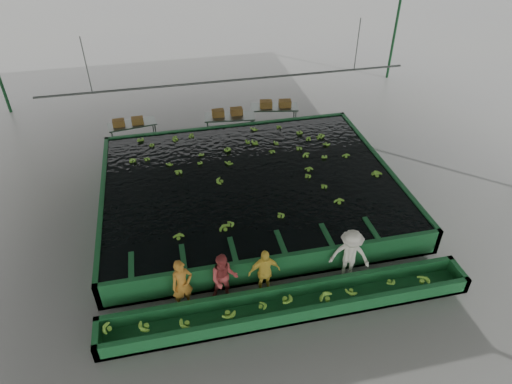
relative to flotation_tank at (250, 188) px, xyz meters
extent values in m
plane|color=slate|center=(0.00, -1.50, -0.45)|extent=(80.00, 80.00, 0.00)
cube|color=gray|center=(0.00, -1.50, 4.55)|extent=(20.00, 22.00, 0.04)
cube|color=black|center=(0.00, 0.00, 0.40)|extent=(9.70, 7.70, 0.00)
cylinder|color=#59605B|center=(0.00, 3.50, 2.55)|extent=(0.08, 0.08, 14.00)
cylinder|color=#59605B|center=(-5.00, 3.50, 3.55)|extent=(0.04, 0.04, 2.00)
cylinder|color=#59605B|center=(5.00, 3.50, 3.55)|extent=(0.04, 0.04, 2.00)
imported|color=#C17C26|center=(-2.71, -4.30, 0.34)|extent=(0.66, 0.53, 1.59)
imported|color=#B4403F|center=(-1.61, -4.30, 0.33)|extent=(0.82, 0.67, 1.57)
imported|color=#FFDC49|center=(-0.51, -4.30, 0.31)|extent=(0.91, 0.42, 1.52)
imported|color=silver|center=(1.94, -4.30, 0.41)|extent=(1.27, 1.01, 1.72)
camera|label=1|loc=(-2.62, -12.67, 9.33)|focal=32.00mm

